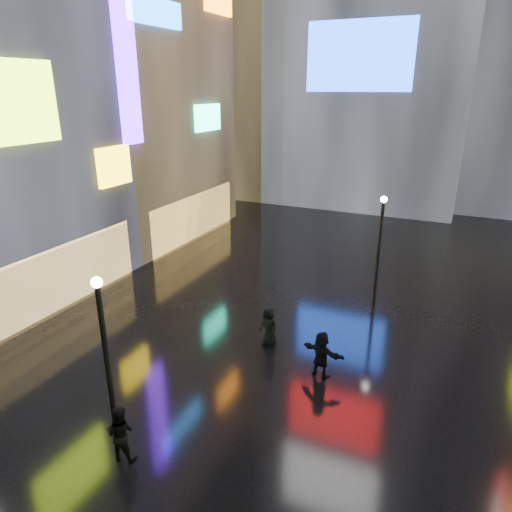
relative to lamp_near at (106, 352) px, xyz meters
The scene contains 9 objects.
ground 12.37m from the lamp_near, 76.05° to the left, with size 140.00×140.00×0.00m, color black.
building_left_far 23.40m from the lamp_near, 126.53° to the left, with size 10.28×12.00×22.00m.
tower_flank_left 36.84m from the lamp_near, 108.26° to the left, with size 10.00×10.00×26.00m, color black.
lamp_near is the anchor object (origin of this frame).
lamp_far 13.67m from the lamp_near, 67.90° to the left, with size 0.30×0.30×5.20m.
pedestrian_1 2.27m from the lamp_near, 38.03° to the right, with size 0.82×0.64×1.70m, color black.
pedestrian_4 7.34m from the lamp_near, 72.96° to the left, with size 0.82×0.53×1.68m, color black.
pedestrian_5 7.49m from the lamp_near, 50.31° to the left, with size 1.64×0.52×1.77m, color black.
umbrella_2 7.08m from the lamp_near, 72.96° to the left, with size 1.00×1.02×0.92m, color black.
Camera 1 is at (5.44, 0.18, 9.83)m, focal length 32.00 mm.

